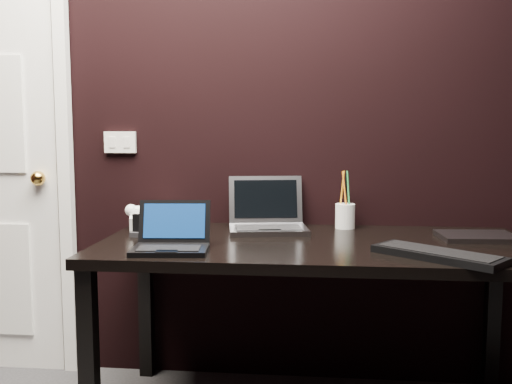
# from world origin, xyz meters

# --- Properties ---
(wall_back) EXTENTS (4.00, 0.00, 4.00)m
(wall_back) POSITION_xyz_m (0.00, 1.80, 1.30)
(wall_back) COLOR black
(wall_back) RESTS_ON ground
(wall_switch) EXTENTS (0.15, 0.02, 0.10)m
(wall_switch) POSITION_xyz_m (-0.62, 1.79, 1.12)
(wall_switch) COLOR silver
(wall_switch) RESTS_ON wall_back
(desk) EXTENTS (1.70, 0.80, 0.74)m
(desk) POSITION_xyz_m (0.30, 1.40, 0.66)
(desk) COLOR black
(desk) RESTS_ON ground
(netbook) EXTENTS (0.29, 0.26, 0.17)m
(netbook) POSITION_xyz_m (-0.22, 1.18, 0.78)
(netbook) COLOR black
(netbook) RESTS_ON desk
(silver_laptop) EXTENTS (0.38, 0.35, 0.23)m
(silver_laptop) POSITION_xyz_m (0.09, 1.62, 0.78)
(silver_laptop) COLOR gray
(silver_laptop) RESTS_ON desk
(ext_keyboard) EXTENTS (0.44, 0.40, 0.03)m
(ext_keyboard) POSITION_xyz_m (0.72, 1.14, 0.75)
(ext_keyboard) COLOR black
(ext_keyboard) RESTS_ON desk
(closed_laptop) EXTENTS (0.31, 0.23, 0.02)m
(closed_laptop) POSITION_xyz_m (0.95, 1.51, 0.75)
(closed_laptop) COLOR gray
(closed_laptop) RESTS_ON desk
(desk_phone) EXTENTS (0.25, 0.23, 0.12)m
(desk_phone) POSITION_xyz_m (-0.43, 1.64, 0.78)
(desk_phone) COLOR white
(desk_phone) RESTS_ON desk
(mobile_phone) EXTENTS (0.06, 0.05, 0.09)m
(mobile_phone) POSITION_xyz_m (-0.43, 1.43, 0.77)
(mobile_phone) COLOR black
(mobile_phone) RESTS_ON desk
(pen_cup) EXTENTS (0.10, 0.10, 0.26)m
(pen_cup) POSITION_xyz_m (0.43, 1.71, 0.80)
(pen_cup) COLOR white
(pen_cup) RESTS_ON desk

